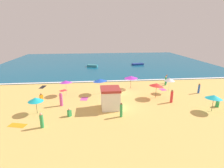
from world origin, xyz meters
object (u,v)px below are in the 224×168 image
at_px(small_boat_0, 138,64).
at_px(beachgoer_8, 166,79).
at_px(lifeguard_cabana, 110,98).
at_px(beachgoer_3, 199,89).
at_px(beachgoer_2, 217,104).
at_px(beachgoer_6, 172,96).
at_px(beach_umbrella_2, 100,80).
at_px(beach_umbrella_0, 66,82).
at_px(beachgoer_4, 166,81).
at_px(beachgoer_7, 69,113).
at_px(beach_umbrella_5, 157,85).
at_px(beachgoer_0, 61,99).
at_px(beachgoer_9, 41,97).
at_px(beachgoer_1, 42,121).
at_px(beach_umbrella_3, 36,99).
at_px(beach_umbrella_6, 170,80).
at_px(beachgoer_5, 121,110).
at_px(beach_umbrella_1, 131,77).
at_px(beach_umbrella_4, 214,97).
at_px(small_boat_1, 93,66).

bearing_deg(small_boat_0, beachgoer_8, -87.40).
xyz_separation_m(lifeguard_cabana, beachgoer_3, (14.03, 4.05, -0.59)).
distance_m(beachgoer_2, beachgoer_6, 5.57).
bearing_deg(beach_umbrella_2, beach_umbrella_0, -179.92).
height_order(beachgoer_8, small_boat_0, beachgoer_8).
distance_m(beachgoer_4, beachgoer_7, 18.50).
bearing_deg(beach_umbrella_5, beachgoer_0, -173.73).
distance_m(beachgoer_0, beachgoer_9, 4.06).
bearing_deg(beachgoer_1, beach_umbrella_0, 82.96).
relative_size(beach_umbrella_3, beachgoer_0, 1.30).
distance_m(beach_umbrella_6, small_boat_0, 23.03).
relative_size(beachgoer_3, beachgoer_5, 0.92).
height_order(beach_umbrella_6, beachgoer_0, beach_umbrella_6).
distance_m(beach_umbrella_1, beachgoer_8, 7.51).
height_order(beach_umbrella_0, beach_umbrella_5, beach_umbrella_0).
height_order(beach_umbrella_3, beachgoer_5, beach_umbrella_3).
xyz_separation_m(lifeguard_cabana, beach_umbrella_3, (-8.63, -0.53, 0.39)).
xyz_separation_m(beach_umbrella_0, beachgoer_3, (20.07, -1.34, -1.31)).
bearing_deg(beach_umbrella_2, beach_umbrella_4, -30.02).
relative_size(beach_umbrella_1, small_boat_1, 1.04).
bearing_deg(lifeguard_cabana, beachgoer_8, 40.87).
bearing_deg(beachgoer_5, beachgoer_4, 48.86).
height_order(beachgoer_5, beachgoer_8, beachgoer_5).
height_order(beach_umbrella_3, beachgoer_7, beach_umbrella_3).
height_order(beach_umbrella_0, beachgoer_1, beach_umbrella_0).
bearing_deg(beach_umbrella_2, small_boat_1, 93.01).
bearing_deg(beachgoer_8, beachgoer_3, -63.50).
height_order(beachgoer_2, beachgoer_4, beachgoer_4).
bearing_deg(beachgoer_0, beach_umbrella_6, 12.18).
bearing_deg(beach_umbrella_4, beachgoer_2, 36.38).
xyz_separation_m(beach_umbrella_4, small_boat_1, (-14.12, 28.26, -1.42)).
relative_size(beachgoer_1, beachgoer_3, 1.03).
bearing_deg(beach_umbrella_3, beach_umbrella_4, -4.45).
height_order(beachgoer_1, beachgoer_9, beachgoer_1).
xyz_separation_m(beach_umbrella_0, beachgoer_4, (16.64, 3.20, -1.23)).
distance_m(beach_umbrella_6, beachgoer_6, 4.23).
height_order(beach_umbrella_6, small_boat_1, beach_umbrella_6).
bearing_deg(beachgoer_5, beach_umbrella_2, 104.40).
distance_m(beachgoer_1, beachgoer_8, 22.87).
relative_size(beach_umbrella_6, small_boat_1, 0.80).
relative_size(beach_umbrella_6, beachgoer_1, 1.47).
relative_size(beach_umbrella_1, beachgoer_3, 1.97).
bearing_deg(beachgoer_3, beach_umbrella_6, 170.42).
bearing_deg(lifeguard_cabana, beach_umbrella_5, 22.63).
bearing_deg(beachgoer_4, beach_umbrella_1, -170.28).
distance_m(beach_umbrella_0, beach_umbrella_4, 19.53).
distance_m(beachgoer_2, beachgoer_5, 12.60).
height_order(lifeguard_cabana, beach_umbrella_4, lifeguard_cabana).
distance_m(beach_umbrella_0, small_boat_1, 21.18).
height_order(beach_umbrella_4, beachgoer_5, beach_umbrella_4).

